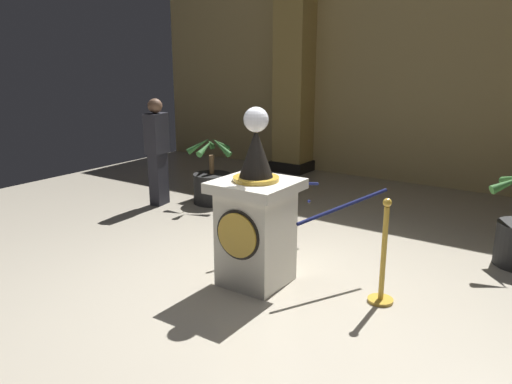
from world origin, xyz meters
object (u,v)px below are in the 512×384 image
stanchion_near (383,267)px  bystander_guest (157,150)px  stanchion_far (255,205)px  potted_palm_left (212,184)px  pedestal_clock (256,219)px

stanchion_near → bystander_guest: 4.23m
stanchion_far → potted_palm_left: (-1.34, 0.75, -0.06)m
pedestal_clock → stanchion_near: bearing=14.4°
stanchion_far → bystander_guest: (-1.97, 0.23, 0.49)m
stanchion_far → bystander_guest: bystander_guest is taller
potted_palm_left → bystander_guest: size_ratio=0.66×
potted_palm_left → bystander_guest: 0.99m
pedestal_clock → potted_palm_left: size_ratio=1.66×
potted_palm_left → bystander_guest: bearing=-140.5°
pedestal_clock → bystander_guest: size_ratio=1.09×
pedestal_clock → bystander_guest: 3.20m
bystander_guest → stanchion_near: bearing=-16.1°
pedestal_clock → stanchion_near: (1.21, 0.31, -0.33)m
pedestal_clock → stanchion_far: 1.55m
pedestal_clock → bystander_guest: (-2.83, 1.48, 0.18)m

